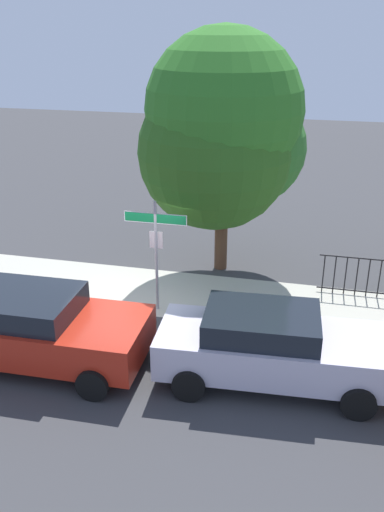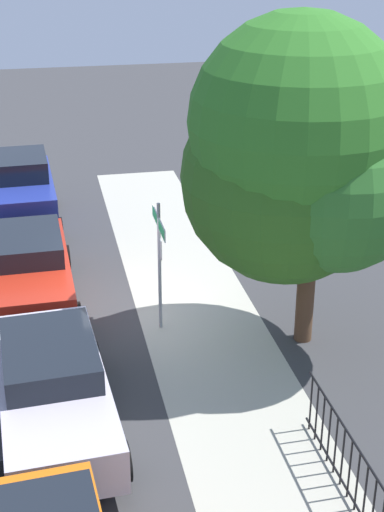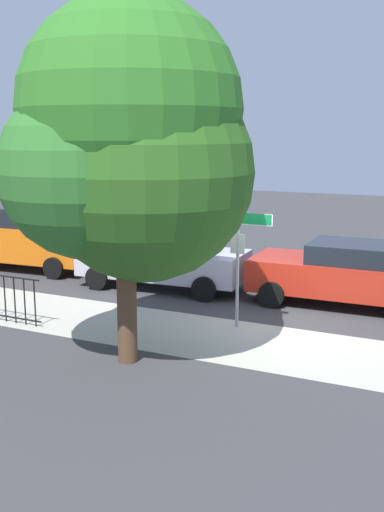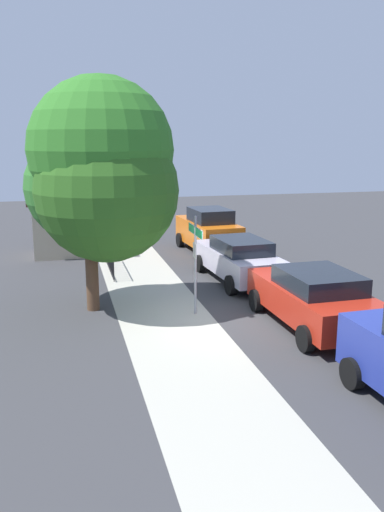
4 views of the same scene
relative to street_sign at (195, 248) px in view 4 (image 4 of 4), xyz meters
name	(u,v)px [view 4 (image 4 of 4)]	position (x,y,z in m)	size (l,w,h in m)	color
ground_plane	(214,318)	(-0.52, -0.40, -1.92)	(60.00, 60.00, 0.00)	#38383A
sidewalk_strip	(155,300)	(1.48, 0.90, -1.92)	(24.00, 2.60, 0.00)	#ADAA9B
street_sign	(195,248)	(0.00, 0.00, 0.00)	(1.52, 0.07, 2.80)	#9EA0A5
shade_tree	(99,173)	(1.17, 2.47, 2.00)	(4.32, 4.28, 6.59)	brown
car_red	(314,297)	(-1.77, -2.75, -1.11)	(4.52, 2.22, 1.56)	#B22616
car_silver	(238,259)	(3.03, -2.33, -1.12)	(4.64, 2.18, 1.53)	silver
car_orange	(208,230)	(7.83, -2.60, -0.95)	(4.29, 2.16, 1.94)	orange
iron_fence	(110,257)	(5.38, 1.90, -1.37)	(3.09, 0.04, 1.07)	black
utility_shed	(66,225)	(8.92, 3.40, -0.68)	(2.63, 2.98, 2.43)	tan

